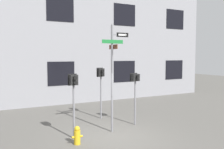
% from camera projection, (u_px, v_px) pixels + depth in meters
% --- Properties ---
extents(ground_plane, '(60.00, 60.00, 0.00)m').
position_uv_depth(ground_plane, '(114.00, 137.00, 9.94)').
color(ground_plane, '#595651').
extents(building_facade, '(24.00, 0.63, 12.43)m').
position_uv_depth(building_facade, '(59.00, 10.00, 16.26)').
color(building_facade, gray).
rests_on(building_facade, ground_plane).
extents(street_sign_pole, '(1.26, 0.71, 4.51)m').
position_uv_depth(street_sign_pole, '(113.00, 70.00, 10.43)').
color(street_sign_pole, slate).
rests_on(street_sign_pole, ground_plane).
extents(pedestrian_signal_left, '(0.36, 0.40, 2.53)m').
position_uv_depth(pedestrian_signal_left, '(74.00, 88.00, 9.56)').
color(pedestrian_signal_left, slate).
rests_on(pedestrian_signal_left, ground_plane).
extents(pedestrian_signal_right, '(0.40, 0.40, 2.42)m').
position_uv_depth(pedestrian_signal_right, '(135.00, 84.00, 11.56)').
color(pedestrian_signal_right, slate).
rests_on(pedestrian_signal_right, ground_plane).
extents(pedestrian_signal_across, '(0.35, 0.40, 2.62)m').
position_uv_depth(pedestrian_signal_across, '(101.00, 79.00, 12.71)').
color(pedestrian_signal_across, slate).
rests_on(pedestrian_signal_across, ground_plane).
extents(fire_hydrant, '(0.40, 0.24, 0.68)m').
position_uv_depth(fire_hydrant, '(77.00, 136.00, 9.07)').
color(fire_hydrant, gold).
rests_on(fire_hydrant, ground_plane).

